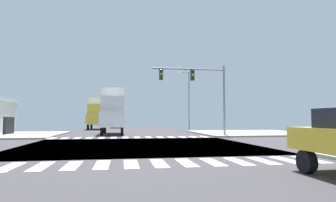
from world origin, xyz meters
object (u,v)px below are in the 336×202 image
sedan_nearside_1 (116,122)px  box_truck_queued_2 (113,110)px  box_truck_trailing_3 (96,113)px  street_lamp (187,95)px  traffic_signal_mast (197,83)px

sedan_nearside_1 → box_truck_queued_2: size_ratio=0.60×
box_truck_trailing_3 → street_lamp: bearing=152.2°
street_lamp → sedan_nearside_1: (-10.05, 12.90, -3.83)m
box_truck_queued_2 → box_truck_trailing_3: (-3.00, 15.08, 0.00)m
traffic_signal_mast → box_truck_trailing_3: bearing=117.6°
traffic_signal_mast → street_lamp: street_lamp is taller
traffic_signal_mast → street_lamp: size_ratio=0.83×
street_lamp → box_truck_trailing_3: 14.94m
sedan_nearside_1 → box_truck_queued_2: 21.15m
traffic_signal_mast → street_lamp: bearing=80.4°
sedan_nearside_1 → box_truck_queued_2: bearing=90.0°
traffic_signal_mast → box_truck_trailing_3: (-10.73, 20.55, -2.32)m
box_truck_queued_2 → box_truck_trailing_3: 15.37m
street_lamp → box_truck_trailing_3: size_ratio=1.15×
street_lamp → box_truck_queued_2: street_lamp is taller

